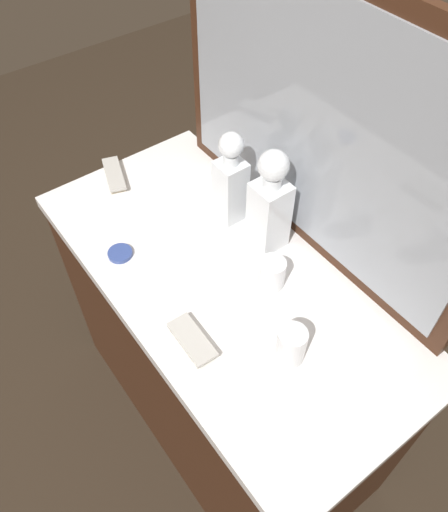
{
  "coord_description": "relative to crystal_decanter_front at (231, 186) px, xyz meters",
  "views": [
    {
      "loc": [
        0.68,
        -0.51,
        1.98
      ],
      "look_at": [
        0.0,
        0.0,
        0.97
      ],
      "focal_mm": 35.81,
      "sensor_mm": 36.0,
      "label": 1
    }
  ],
  "objects": [
    {
      "name": "silver_brush_rear",
      "position": [
        -0.35,
        -0.2,
        -0.11
      ],
      "size": [
        0.17,
        0.1,
        0.02
      ],
      "color": "#B7A88C",
      "rests_on": "dresser"
    },
    {
      "name": "crystal_decanter_far_right",
      "position": [
        0.15,
        0.02,
        0.01
      ],
      "size": [
        0.09,
        0.09,
        0.32
      ],
      "color": "white",
      "rests_on": "dresser"
    },
    {
      "name": "crystal_decanter_front",
      "position": [
        0.0,
        0.0,
        0.0
      ],
      "size": [
        0.08,
        0.08,
        0.29
      ],
      "color": "white",
      "rests_on": "dresser"
    },
    {
      "name": "crystal_tumbler_front",
      "position": [
        0.27,
        -0.07,
        -0.08
      ],
      "size": [
        0.07,
        0.07,
        0.09
      ],
      "color": "white",
      "rests_on": "dresser"
    },
    {
      "name": "silver_brush_far_right",
      "position": [
        0.3,
        -0.34,
        -0.11
      ],
      "size": [
        0.15,
        0.06,
        0.02
      ],
      "color": "#B7A88C",
      "rests_on": "dresser"
    },
    {
      "name": "dresser_mirror",
      "position": [
        0.17,
        0.12,
        0.24
      ],
      "size": [
        1.01,
        0.03,
        0.72
      ],
      "color": "#381E11",
      "rests_on": "dresser"
    },
    {
      "name": "dresser",
      "position": [
        0.17,
        -0.15,
        -0.56
      ],
      "size": [
        1.19,
        0.58,
        0.89
      ],
      "color": "#381E11",
      "rests_on": "ground_plane"
    },
    {
      "name": "ground_plane",
      "position": [
        0.17,
        -0.15,
        -1.01
      ],
      "size": [
        6.0,
        6.0,
        0.0
      ],
      "primitive_type": "plane",
      "color": "#2D2319"
    },
    {
      "name": "porcelain_dish",
      "position": [
        -0.06,
        -0.34,
        -0.11
      ],
      "size": [
        0.07,
        0.07,
        0.01
      ],
      "color": "#33478C",
      "rests_on": "dresser"
    },
    {
      "name": "crystal_tumbler_right",
      "position": [
        0.46,
        -0.17,
        -0.07
      ],
      "size": [
        0.07,
        0.07,
        0.1
      ],
      "color": "white",
      "rests_on": "dresser"
    }
  ]
}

